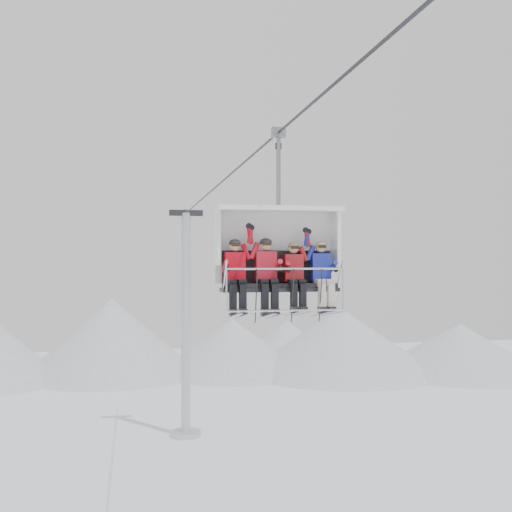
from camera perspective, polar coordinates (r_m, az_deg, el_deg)
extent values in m
cone|color=silver|center=(60.70, -12.72, -6.96)|extent=(16.00, 16.00, 7.00)
cone|color=silver|center=(60.50, -2.17, -7.94)|extent=(14.00, 14.00, 5.00)
cone|color=silver|center=(60.85, 7.55, -7.42)|extent=(18.00, 18.00, 6.00)
cone|color=silver|center=(63.50, 17.68, -7.79)|extent=(16.00, 16.00, 4.50)
cone|color=silver|center=(64.62, 2.73, -7.68)|extent=(12.00, 12.00, 4.50)
cylinder|color=#BBBDC3|center=(38.59, -6.25, -6.07)|extent=(0.56, 0.56, 13.30)
cylinder|color=#BBBDC3|center=(39.77, -6.25, -15.43)|extent=(1.80, 1.80, 0.30)
cube|color=#2A2A2F|center=(38.50, -6.24, 3.82)|extent=(2.00, 0.35, 0.35)
cylinder|color=#2A2A2F|center=(16.80, 0.00, 9.22)|extent=(0.06, 50.00, 0.06)
cube|color=black|center=(13.95, 2.10, -2.64)|extent=(2.45, 0.55, 0.10)
cube|color=black|center=(14.19, 1.87, -0.95)|extent=(2.45, 0.10, 0.71)
cube|color=#2A2A2F|center=(13.95, 2.10, -3.01)|extent=(2.56, 0.60, 0.08)
cube|color=white|center=(14.41, 1.67, 0.83)|extent=(2.73, 0.10, 1.63)
cube|color=white|center=(14.06, 2.03, 4.17)|extent=(2.73, 0.90, 0.10)
cylinder|color=silver|center=(13.40, 2.63, -1.15)|extent=(2.50, 0.04, 0.04)
cylinder|color=silver|center=(13.38, 2.71, -4.88)|extent=(2.50, 0.04, 0.04)
cylinder|color=gray|center=(14.17, 2.01, 7.57)|extent=(0.10, 0.10, 1.68)
cube|color=gray|center=(14.31, 2.01, 10.91)|extent=(0.30, 0.18, 0.22)
cube|color=red|center=(13.79, -1.92, -0.99)|extent=(0.44, 0.29, 0.64)
sphere|color=tan|center=(13.75, -1.89, 0.91)|extent=(0.24, 0.24, 0.24)
cube|color=black|center=(13.36, -2.06, -3.64)|extent=(0.15, 0.15, 0.52)
cube|color=black|center=(13.39, -1.18, -3.63)|extent=(0.15, 0.15, 0.52)
cube|color=silver|center=(13.29, -1.99, -5.38)|extent=(0.10, 1.69, 0.26)
cube|color=silver|center=(13.32, -1.11, -5.37)|extent=(0.10, 1.69, 0.26)
cube|color=red|center=(13.91, 0.85, -0.94)|extent=(0.45, 0.30, 0.66)
sphere|color=tan|center=(13.88, 0.88, 1.00)|extent=(0.25, 0.25, 0.25)
cube|color=black|center=(13.48, 0.79, -3.64)|extent=(0.15, 0.15, 0.53)
cube|color=black|center=(13.53, 1.67, -3.63)|extent=(0.15, 0.15, 0.53)
cube|color=silver|center=(13.41, 0.87, -5.40)|extent=(0.10, 1.69, 0.26)
cube|color=silver|center=(13.46, 1.77, -5.38)|extent=(0.10, 1.69, 0.26)
cube|color=#A5191E|center=(14.05, 3.32, -1.07)|extent=(0.41, 0.27, 0.60)
sphere|color=tan|center=(14.01, 3.36, 0.68)|extent=(0.22, 0.22, 0.22)
cube|color=black|center=(13.62, 3.38, -3.50)|extent=(0.14, 0.15, 0.49)
cube|color=black|center=(13.67, 4.17, -3.49)|extent=(0.14, 0.15, 0.49)
cube|color=silver|center=(13.55, 3.49, -5.15)|extent=(0.09, 1.69, 0.26)
cube|color=silver|center=(13.60, 4.29, -5.13)|extent=(0.09, 1.69, 0.26)
cube|color=#1F2BA6|center=(14.22, 5.75, -1.02)|extent=(0.42, 0.28, 0.62)
sphere|color=tan|center=(14.18, 5.79, 0.76)|extent=(0.23, 0.23, 0.23)
cube|color=beige|center=(13.79, 5.88, -3.49)|extent=(0.14, 0.15, 0.50)
cube|color=beige|center=(13.85, 6.67, -3.48)|extent=(0.14, 0.15, 0.50)
cube|color=silver|center=(13.72, 6.00, -5.14)|extent=(0.10, 1.69, 0.26)
cube|color=silver|center=(13.78, 6.80, -5.12)|extent=(0.10, 1.69, 0.26)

